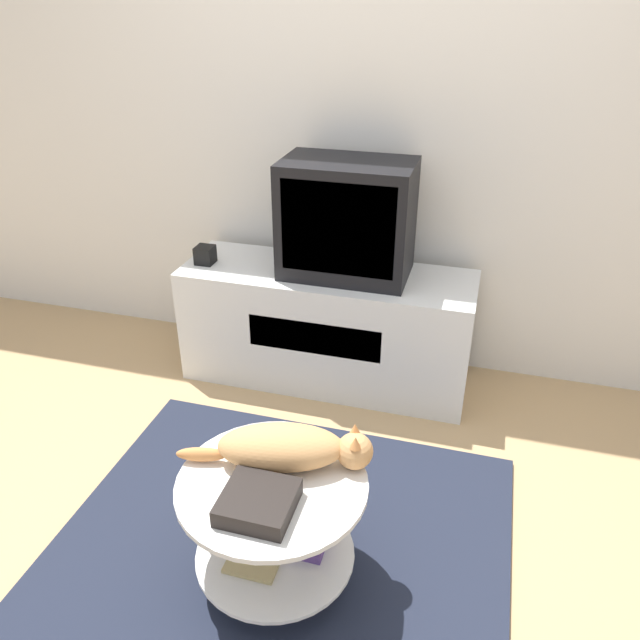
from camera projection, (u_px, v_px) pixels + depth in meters
ground_plane at (273, 565)px, 2.18m from camera, size 12.00×12.00×0.00m
wall_back at (375, 104)px, 2.83m from camera, size 8.00×0.05×2.60m
rug at (273, 563)px, 2.17m from camera, size 1.60×1.53×0.02m
tv_stand at (327, 326)px, 3.08m from camera, size 1.40×0.46×0.58m
tv at (347, 219)px, 2.81m from camera, size 0.58×0.36×0.53m
speaker at (205, 255)px, 3.02m from camera, size 0.09×0.09×0.09m
coffee_table at (275, 519)px, 1.98m from camera, size 0.59×0.59×0.43m
dvd_box at (258, 502)px, 1.79m from camera, size 0.21×0.20×0.06m
cat at (289, 448)px, 1.94m from camera, size 0.61×0.27×0.14m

